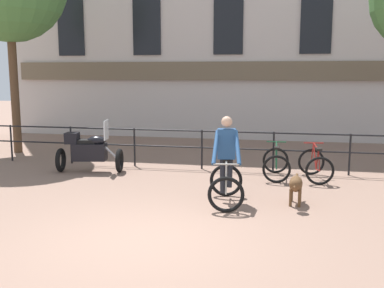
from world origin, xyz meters
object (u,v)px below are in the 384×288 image
at_px(cyclist_with_bike, 226,164).
at_px(parked_bicycle_mid_left, 315,165).
at_px(dog, 296,185).
at_px(parked_bicycle_near_lamp, 276,164).
at_px(parked_motorcycle, 89,151).

bearing_deg(cyclist_with_bike, parked_bicycle_mid_left, 43.76).
bearing_deg(cyclist_with_bike, dog, -5.10).
relative_size(cyclist_with_bike, parked_bicycle_near_lamp, 1.50).
xyz_separation_m(parked_motorcycle, parked_bicycle_near_lamp, (4.74, 0.29, -0.20)).
height_order(dog, parked_bicycle_mid_left, parked_bicycle_mid_left).
distance_m(dog, parked_motorcycle, 5.51).
xyz_separation_m(dog, parked_bicycle_near_lamp, (-0.41, 2.24, -0.05)).
distance_m(parked_motorcycle, parked_bicycle_mid_left, 5.68).
bearing_deg(parked_motorcycle, cyclist_with_bike, -127.19).
height_order(cyclist_with_bike, parked_bicycle_mid_left, cyclist_with_bike).
bearing_deg(dog, cyclist_with_bike, -173.92).
relative_size(dog, parked_bicycle_near_lamp, 0.89).
xyz_separation_m(cyclist_with_bike, parked_motorcycle, (-3.80, 2.00, -0.20)).
relative_size(parked_bicycle_near_lamp, parked_bicycle_mid_left, 0.96).
distance_m(cyclist_with_bike, parked_motorcycle, 4.30).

